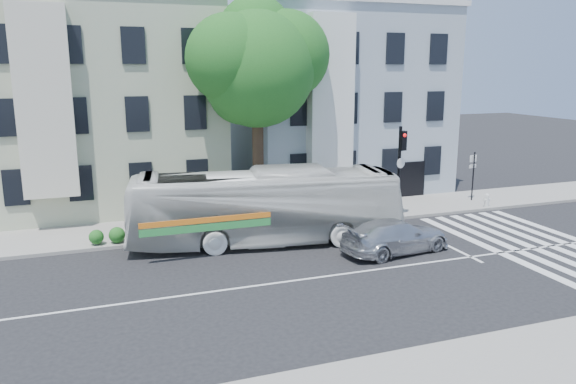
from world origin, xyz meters
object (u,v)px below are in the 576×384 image
traffic_signal (400,161)px  fire_hydrant (487,200)px  bus (265,206)px  sedan (396,236)px

traffic_signal → fire_hydrant: bearing=-8.8°
bus → fire_hydrant: 13.33m
fire_hydrant → sedan: bearing=-150.9°
sedan → traffic_signal: 5.64m
sedan → bus: bearing=48.4°
traffic_signal → fire_hydrant: size_ratio=6.51×
sedan → traffic_signal: bearing=-40.6°
sedan → fire_hydrant: size_ratio=6.61×
bus → sedan: (4.74, -3.08, -0.95)m
sedan → fire_hydrant: bearing=-69.5°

